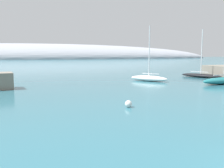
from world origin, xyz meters
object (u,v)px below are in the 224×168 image
at_px(sailboat_black_mid_mooring, 201,75).
at_px(mooring_buoy_white, 128,104).
at_px(sailboat_white_near_shore, 149,78).
at_px(sailboat_teal_outer_mooring, 224,80).

relative_size(sailboat_black_mid_mooring, mooring_buoy_white, 15.29).
height_order(sailboat_white_near_shore, mooring_buoy_white, sailboat_white_near_shore).
relative_size(sailboat_white_near_shore, sailboat_black_mid_mooring, 1.00).
bearing_deg(mooring_buoy_white, sailboat_white_near_shore, 60.06).
xyz_separation_m(sailboat_white_near_shore, mooring_buoy_white, (-10.86, -18.86, -0.23)).
bearing_deg(sailboat_white_near_shore, sailboat_teal_outer_mooring, -165.83).
bearing_deg(sailboat_white_near_shore, sailboat_black_mid_mooring, -112.88).
relative_size(sailboat_black_mid_mooring, sailboat_teal_outer_mooring, 1.11).
distance_m(sailboat_white_near_shore, mooring_buoy_white, 21.77).
distance_m(sailboat_black_mid_mooring, mooring_buoy_white, 32.15).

